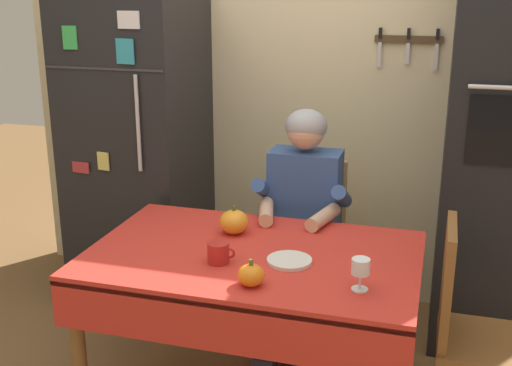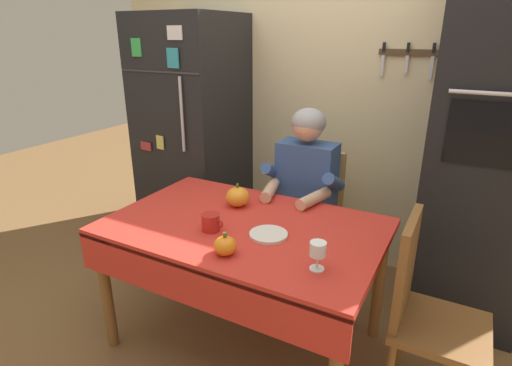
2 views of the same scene
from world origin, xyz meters
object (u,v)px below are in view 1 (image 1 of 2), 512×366
at_px(pumpkin_large, 234,222).
at_px(chair_behind_person, 308,238).
at_px(seated_person, 302,210).
at_px(coffee_mug, 219,253).
at_px(pumpkin_medium, 251,275).
at_px(refrigerator, 139,152).
at_px(chair_right_side, 469,324).
at_px(serving_tray, 289,261).
at_px(dining_table, 252,272).
at_px(wine_glass, 361,268).
at_px(wall_oven, 507,149).

bearing_deg(pumpkin_large, chair_behind_person, 68.57).
relative_size(seated_person, coffee_mug, 10.52).
bearing_deg(pumpkin_medium, pumpkin_large, 114.99).
distance_m(seated_person, coffee_mug, 0.75).
distance_m(refrigerator, chair_right_side, 2.06).
distance_m(seated_person, chair_right_side, 1.00).
xyz_separation_m(refrigerator, seated_person, (1.03, -0.28, -0.16)).
bearing_deg(serving_tray, dining_table, 167.39).
height_order(refrigerator, pumpkin_medium, refrigerator).
height_order(chair_behind_person, chair_right_side, same).
distance_m(refrigerator, wine_glass, 1.80).
distance_m(chair_right_side, coffee_mug, 1.06).
height_order(refrigerator, coffee_mug, refrigerator).
relative_size(dining_table, chair_right_side, 1.51).
relative_size(wall_oven, wine_glass, 16.67).
bearing_deg(pumpkin_medium, chair_right_side, 23.35).
bearing_deg(chair_behind_person, wall_oven, 7.67).
height_order(chair_behind_person, serving_tray, chair_behind_person).
bearing_deg(refrigerator, wine_glass, -37.25).
distance_m(chair_behind_person, seated_person, 0.29).
bearing_deg(serving_tray, seated_person, 97.84).
relative_size(dining_table, chair_behind_person, 1.51).
distance_m(coffee_mug, wine_glass, 0.60).
relative_size(chair_behind_person, pumpkin_large, 7.00).
height_order(wall_oven, chair_right_side, wall_oven).
bearing_deg(dining_table, wine_glass, -23.10).
xyz_separation_m(refrigerator, chair_behind_person, (1.03, -0.09, -0.39)).
xyz_separation_m(coffee_mug, wine_glass, (0.59, -0.09, 0.04)).
distance_m(seated_person, pumpkin_medium, 0.89).
height_order(wall_oven, pumpkin_large, wall_oven).
height_order(seated_person, pumpkin_medium, seated_person).
height_order(wall_oven, chair_behind_person, wall_oven).
height_order(wine_glass, serving_tray, wine_glass).
distance_m(wall_oven, pumpkin_medium, 1.57).
bearing_deg(dining_table, seated_person, 82.08).
relative_size(wall_oven, pumpkin_medium, 19.62).
bearing_deg(chair_right_side, pumpkin_medium, -156.65).
bearing_deg(seated_person, refrigerator, 164.88).
height_order(coffee_mug, pumpkin_large, pumpkin_large).
relative_size(seated_person, wine_glass, 9.88).
relative_size(refrigerator, dining_table, 1.29).
xyz_separation_m(chair_right_side, serving_tray, (-0.73, -0.11, 0.24)).
bearing_deg(coffee_mug, wall_oven, 42.02).
bearing_deg(dining_table, pumpkin_medium, -73.96).
bearing_deg(coffee_mug, refrigerator, 130.10).
relative_size(refrigerator, pumpkin_large, 13.54).
bearing_deg(pumpkin_large, coffee_mug, -82.93).
relative_size(wall_oven, chair_right_side, 2.26).
bearing_deg(wine_glass, dining_table, 156.90).
relative_size(chair_behind_person, seated_person, 0.75).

